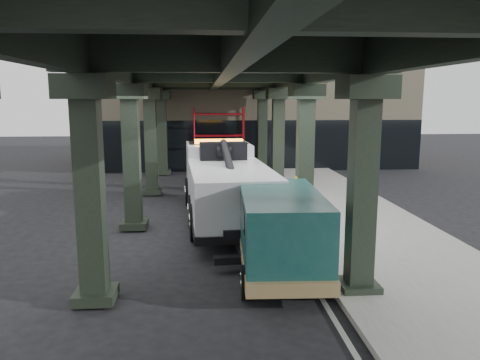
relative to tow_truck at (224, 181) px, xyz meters
name	(u,v)px	position (x,y,z in m)	size (l,w,h in m)	color
ground	(235,244)	(0.19, -3.07, -1.48)	(90.00, 90.00, 0.00)	black
sidewalk	(355,223)	(4.69, -1.07, -1.40)	(5.00, 40.00, 0.15)	gray
lane_stripe	(279,226)	(1.89, -1.07, -1.47)	(0.12, 38.00, 0.01)	silver
viaduct	(219,70)	(-0.21, -1.07, 3.98)	(7.40, 32.00, 6.40)	black
building	(244,106)	(2.19, 16.93, 2.52)	(22.00, 10.00, 8.00)	#C6B793
scaffolding	(219,139)	(0.19, 11.58, 0.63)	(3.08, 0.88, 4.00)	red
tow_truck	(224,181)	(0.00, 0.00, 0.00)	(3.21, 9.40, 3.03)	black
towed_van	(279,228)	(1.19, -5.44, -0.31)	(2.35, 5.45, 2.18)	#113D3A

